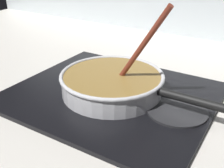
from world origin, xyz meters
TOP-DOWN VIEW (x-y plane):
  - ground at (0.00, 0.00)m, footprint 2.40×1.60m
  - hob_plate at (0.08, 0.09)m, footprint 0.56×0.48m
  - burner_ring at (0.08, 0.09)m, footprint 0.18×0.18m
  - spare_burner at (0.27, 0.09)m, footprint 0.16×0.16m
  - cooking_pan at (0.08, 0.09)m, footprint 0.46×0.29m

SIDE VIEW (x-z plane):
  - ground at x=0.00m, z-range -0.04..0.00m
  - hob_plate at x=0.08m, z-range 0.00..0.01m
  - spare_burner at x=0.27m, z-range 0.01..0.02m
  - burner_ring at x=0.08m, z-range 0.01..0.02m
  - cooking_pan at x=0.08m, z-range -0.09..0.18m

